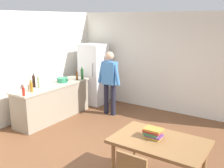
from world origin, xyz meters
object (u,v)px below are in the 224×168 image
at_px(utensil_jar, 30,87).
at_px(bottle_wine_green, 82,74).
at_px(dining_table, 159,145).
at_px(book_stack, 153,133).
at_px(refrigerator, 94,74).
at_px(bottle_sauce_red, 24,91).
at_px(bottle_oil_amber, 31,87).
at_px(person, 110,79).
at_px(bottle_wine_dark, 34,81).
at_px(cooking_pot, 62,80).
at_px(bottle_beer_brown, 77,76).
at_px(bottle_vinegar_tall, 39,82).

distance_m(utensil_jar, bottle_wine_green, 1.57).
xyz_separation_m(dining_table, book_stack, (-0.12, 0.02, 0.15)).
distance_m(refrigerator, bottle_sauce_red, 2.63).
bearing_deg(bottle_wine_green, bottle_oil_amber, -94.81).
xyz_separation_m(person, bottle_wine_dark, (-1.25, -1.44, 0.07)).
distance_m(person, cooking_pot, 1.24).
relative_size(bottle_beer_brown, book_stack, 0.91).
distance_m(dining_table, bottle_vinegar_tall, 3.54).
xyz_separation_m(bottle_beer_brown, book_stack, (3.09, -1.83, -0.18)).
distance_m(person, bottle_wine_dark, 1.91).
bearing_deg(bottle_vinegar_tall, bottle_sauce_red, -68.63).
xyz_separation_m(utensil_jar, bottle_wine_dark, (-0.16, 0.25, 0.07)).
distance_m(refrigerator, bottle_vinegar_tall, 2.00).
height_order(bottle_beer_brown, bottle_oil_amber, bottle_oil_amber).
distance_m(refrigerator, bottle_oil_amber, 2.33).
height_order(dining_table, utensil_jar, utensil_jar).
distance_m(bottle_vinegar_tall, bottle_sauce_red, 0.69).
height_order(person, dining_table, person).
xyz_separation_m(bottle_wine_dark, bottle_sauce_red, (0.41, -0.63, -0.05)).
xyz_separation_m(cooking_pot, bottle_sauce_red, (0.17, -1.37, 0.04)).
bearing_deg(dining_table, cooking_pot, 156.83).
distance_m(bottle_wine_dark, book_stack, 3.56).
relative_size(refrigerator, bottle_sauce_red, 7.50).
relative_size(person, bottle_oil_amber, 6.07).
xyz_separation_m(bottle_beer_brown, bottle_sauce_red, (0.02, -1.77, -0.01)).
height_order(bottle_wine_dark, bottle_oil_amber, bottle_wine_dark).
height_order(bottle_oil_amber, book_stack, bottle_oil_amber).
relative_size(refrigerator, bottle_beer_brown, 6.92).
distance_m(dining_table, bottle_wine_dark, 3.69).
relative_size(bottle_sauce_red, bottle_oil_amber, 0.86).
height_order(person, bottle_beer_brown, person).
height_order(dining_table, cooking_pot, cooking_pot).
height_order(bottle_vinegar_tall, bottle_oil_amber, bottle_vinegar_tall).
relative_size(person, bottle_beer_brown, 6.54).
relative_size(cooking_pot, book_stack, 1.40).
bearing_deg(bottle_oil_amber, bottle_vinegar_tall, 113.46).
relative_size(bottle_vinegar_tall, bottle_sauce_red, 1.33).
height_order(bottle_beer_brown, bottle_wine_dark, bottle_wine_dark).
xyz_separation_m(refrigerator, dining_table, (3.30, -2.70, -0.23)).
height_order(bottle_wine_green, bottle_vinegar_tall, bottle_wine_green).
bearing_deg(book_stack, cooking_pot, 156.31).
xyz_separation_m(person, bottle_vinegar_tall, (-1.09, -1.43, 0.06)).
bearing_deg(bottle_wine_green, bottle_wine_dark, -108.87).
bearing_deg(utensil_jar, bottle_oil_amber, -28.08).
height_order(refrigerator, utensil_jar, refrigerator).
distance_m(bottle_wine_green, bottle_sauce_red, 1.92).
distance_m(utensil_jar, bottle_wine_dark, 0.31).
height_order(utensil_jar, book_stack, utensil_jar).
height_order(refrigerator, book_stack, refrigerator).
bearing_deg(person, cooking_pot, -145.05).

